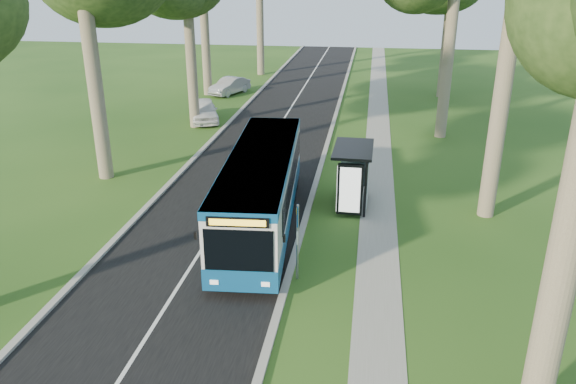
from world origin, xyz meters
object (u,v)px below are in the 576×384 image
Objects in this scene: car_white at (204,110)px; bus_shelter at (356,168)px; bus at (261,189)px; litter_bin at (346,197)px; bus_stop_sign at (298,234)px; car_silver at (230,86)px.

bus_shelter is at bearing -71.92° from car_white.
bus is at bearing -86.06° from car_white.
litter_bin is at bearing 165.74° from bus_shelter.
litter_bin is (-0.36, 0.10, -1.40)m from bus_shelter.
litter_bin is at bearing 73.82° from bus_stop_sign.
car_white is at bearing 127.53° from litter_bin.
car_white is 8.91m from car_silver.
bus_shelter is at bearing 27.69° from bus.
bus_stop_sign is 0.65× the size of car_silver.
car_silver is at bearing 103.57° from bus_stop_sign.
bus reaches higher than bus_stop_sign.
car_white is (-10.76, 13.64, -1.11)m from bus_shelter.
bus_shelter is at bearing -41.36° from car_silver.
bus_shelter is 0.75× the size of car_silver.
bus is 25.93m from car_silver.
litter_bin is 0.21× the size of car_white.
car_white is (-9.11, 19.91, -0.93)m from bus_stop_sign.
car_silver is at bearing 72.61° from car_white.
bus is at bearing -144.28° from litter_bin.
car_silver is (-0.44, 8.89, -0.07)m from car_white.
litter_bin is (3.28, 2.36, -1.12)m from bus.
bus_shelter is 1.45m from litter_bin.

